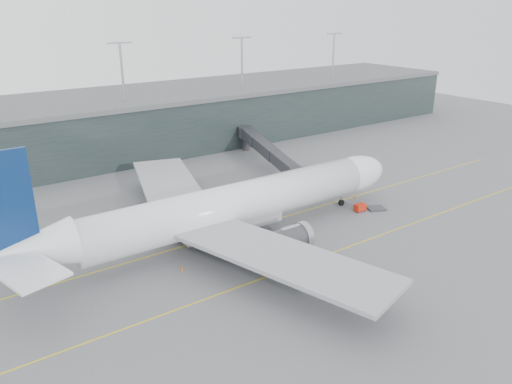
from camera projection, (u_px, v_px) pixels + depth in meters
ground at (206, 229)px, 89.57m from camera, size 320.00×320.00×0.00m
taxiline_a at (217, 236)px, 86.50m from camera, size 160.00×0.25×0.02m
taxiline_b at (273, 275)px, 74.26m from camera, size 160.00×0.25×0.02m
taxiline_lead_main at (180, 191)px, 107.56m from camera, size 0.25×60.00×0.02m
terminal at (95, 127)px, 131.27m from camera, size 240.00×36.00×29.00m
main_aircraft at (231, 206)px, 83.89m from camera, size 74.79×70.55×21.04m
jet_bridge at (257, 149)px, 121.12m from camera, size 16.33×43.49×6.61m
gse_cart at (360, 207)px, 96.79m from camera, size 2.25×1.51×1.48m
baggage_dolly at (376, 208)px, 97.94m from camera, size 4.11×3.75×0.33m
uld_a at (153, 213)px, 93.75m from camera, size 2.11×1.73×1.85m
uld_b at (158, 209)px, 95.95m from camera, size 2.05×1.70×1.74m
uld_c at (185, 206)px, 96.80m from camera, size 2.69×2.42×2.02m
cone_nose at (355, 197)px, 103.44m from camera, size 0.45×0.45×0.72m
cone_wing_stbd at (322, 256)px, 78.97m from camera, size 0.46×0.46×0.73m
cone_wing_port at (224, 196)px, 103.64m from camera, size 0.48×0.48×0.76m
cone_tail at (182, 269)px, 75.28m from camera, size 0.43×0.43×0.69m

